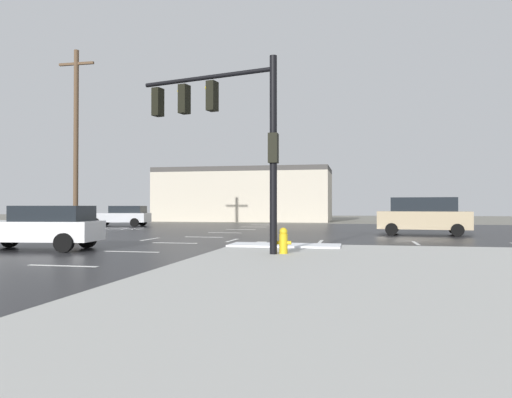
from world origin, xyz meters
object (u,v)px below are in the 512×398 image
object	(u,v)px
sedan_silver	(122,216)
suv_tan	(424,215)
sedan_white	(40,227)
traffic_signal_mast	(228,121)
utility_pole_far	(76,138)
fire_hydrant	(283,241)

from	to	relation	value
sedan_silver	suv_tan	world-z (taller)	suv_tan
sedan_white	traffic_signal_mast	bearing A→B (deg)	168.64
sedan_silver	utility_pole_far	xyz separation A→B (m)	(1.77, -9.11, 4.71)
sedan_silver	sedan_white	xyz separation A→B (m)	(6.65, -19.12, 0.00)
traffic_signal_mast	fire_hydrant	world-z (taller)	traffic_signal_mast
sedan_silver	sedan_white	world-z (taller)	same
traffic_signal_mast	sedan_white	size ratio (longest dim) A/B	1.29
utility_pole_far	suv_tan	bearing A→B (deg)	6.27
traffic_signal_mast	utility_pole_far	world-z (taller)	utility_pole_far
traffic_signal_mast	suv_tan	world-z (taller)	traffic_signal_mast
sedan_silver	fire_hydrant	bearing A→B (deg)	122.10
traffic_signal_mast	sedan_silver	bearing A→B (deg)	-41.59
traffic_signal_mast	suv_tan	distance (m)	15.18
fire_hydrant	sedan_white	size ratio (longest dim) A/B	0.17
traffic_signal_mast	sedan_silver	world-z (taller)	traffic_signal_mast
fire_hydrant	sedan_white	bearing A→B (deg)	175.04
fire_hydrant	sedan_white	distance (m)	8.95
sedan_white	suv_tan	xyz separation A→B (m)	(14.67, 12.16, 0.24)
sedan_silver	sedan_white	size ratio (longest dim) A/B	1.00
fire_hydrant	utility_pole_far	bearing A→B (deg)	141.97
sedan_white	suv_tan	bearing A→B (deg)	-146.78
traffic_signal_mast	suv_tan	xyz separation A→B (m)	(7.55, 12.78, -3.18)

